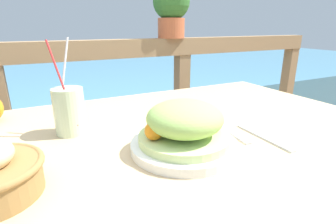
# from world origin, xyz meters

# --- Properties ---
(patio_table) EXTENTS (1.26, 0.97, 0.76)m
(patio_table) POSITION_xyz_m (0.00, 0.00, 0.67)
(patio_table) COLOR tan
(patio_table) RESTS_ON ground_plane
(railing_fence) EXTENTS (2.80, 0.08, 0.96)m
(railing_fence) POSITION_xyz_m (0.00, 0.80, 0.70)
(railing_fence) COLOR #937551
(railing_fence) RESTS_ON ground_plane
(sea_backdrop) EXTENTS (12.00, 4.00, 0.46)m
(sea_backdrop) POSITION_xyz_m (0.00, 3.30, 0.23)
(sea_backdrop) COLOR teal
(sea_backdrop) RESTS_ON ground_plane
(salad_plate) EXTENTS (0.24, 0.24, 0.12)m
(salad_plate) POSITION_xyz_m (-0.03, -0.04, 0.81)
(salad_plate) COLOR white
(salad_plate) RESTS_ON patio_table
(drink_glass) EXTENTS (0.08, 0.08, 0.24)m
(drink_glass) POSITION_xyz_m (-0.24, 0.18, 0.82)
(drink_glass) COLOR beige
(drink_glass) RESTS_ON patio_table
(potted_plant) EXTENTS (0.19, 0.19, 0.28)m
(potted_plant) POSITION_xyz_m (0.38, 0.80, 1.12)
(potted_plant) COLOR #B75B38
(potted_plant) RESTS_ON railing_fence
(fork) EXTENTS (0.04, 0.18, 0.00)m
(fork) POSITION_xyz_m (0.14, -0.00, 0.76)
(fork) COLOR silver
(fork) RESTS_ON patio_table
(knife) EXTENTS (0.02, 0.18, 0.00)m
(knife) POSITION_xyz_m (0.19, -0.08, 0.76)
(knife) COLOR silver
(knife) RESTS_ON patio_table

